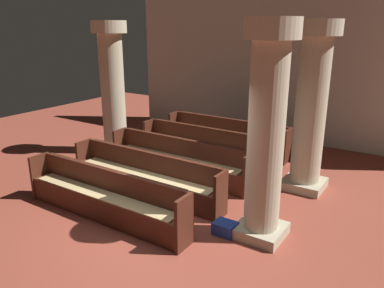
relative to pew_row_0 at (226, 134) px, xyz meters
name	(u,v)px	position (x,y,z in m)	size (l,w,h in m)	color
ground_plane	(154,223)	(0.82, -4.16, -0.47)	(19.20, 19.20, 0.00)	brown
back_wall	(285,63)	(0.82, 1.92, 1.78)	(10.00, 0.16, 4.50)	beige
pew_row_0	(226,134)	(0.00, 0.00, 0.00)	(3.49, 0.47, 0.87)	#4C2316
pew_row_1	(204,145)	(0.00, -1.13, 0.00)	(3.49, 0.46, 0.87)	#4C2316
pew_row_2	(178,158)	(0.00, -2.25, 0.00)	(3.49, 0.46, 0.87)	#4C2316
pew_row_3	(145,174)	(0.00, -3.38, 0.00)	(3.49, 0.46, 0.87)	#4C2316
pew_row_4	(104,194)	(0.00, -4.50, 0.00)	(3.49, 0.46, 0.87)	#4C2316
pillar_aisle_side	(311,105)	(2.54, -1.28, 1.30)	(0.88, 0.88, 3.38)	tan
pillar_far_side	(112,86)	(-2.49, -1.64, 1.30)	(0.88, 0.88, 3.38)	tan
pillar_aisle_rear	(266,131)	(2.54, -3.54, 1.30)	(0.81, 0.81, 3.38)	tan
lectern	(265,131)	(0.74, 0.90, -0.01)	(0.48, 0.45, 1.08)	#562B1A
hymn_book	(252,121)	(0.65, 0.19, 0.42)	(0.14, 0.22, 0.04)	#194723
kneeler_box_blue	(225,228)	(2.03, -3.81, -0.36)	(0.37, 0.29, 0.20)	navy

